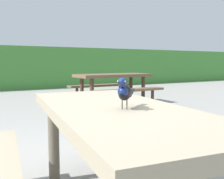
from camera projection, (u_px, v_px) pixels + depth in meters
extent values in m
cube|color=gray|center=(116.00, 112.00, 1.63)|extent=(0.99, 1.88, 0.07)
cylinder|color=#635B4C|center=(54.00, 143.00, 2.21)|extent=(0.09, 0.09, 0.67)
cylinder|color=#635B4C|center=(113.00, 137.00, 2.41)|extent=(0.09, 0.09, 0.67)
cube|color=gray|center=(204.00, 145.00, 1.92)|extent=(0.50, 1.73, 0.05)
cylinder|color=#635B4C|center=(157.00, 148.00, 2.53)|extent=(0.07, 0.07, 0.39)
ellipsoid|color=black|center=(125.00, 93.00, 1.51)|extent=(0.16, 0.15, 0.09)
ellipsoid|color=navy|center=(123.00, 92.00, 1.47)|extent=(0.09, 0.09, 0.06)
sphere|color=navy|center=(122.00, 82.00, 1.45)|extent=(0.05, 0.05, 0.05)
sphere|color=#EAE08C|center=(125.00, 82.00, 1.43)|extent=(0.01, 0.01, 0.01)
sphere|color=#EAE08C|center=(118.00, 81.00, 1.45)|extent=(0.01, 0.01, 0.01)
cone|color=black|center=(120.00, 83.00, 1.41)|extent=(0.03, 0.03, 0.02)
cube|color=black|center=(130.00, 93.00, 1.63)|extent=(0.10, 0.09, 0.04)
cylinder|color=#47423D|center=(127.00, 105.00, 1.51)|extent=(0.01, 0.01, 0.05)
cylinder|color=#47423D|center=(122.00, 104.00, 1.52)|extent=(0.01, 0.01, 0.05)
cube|color=brown|center=(113.00, 75.00, 6.34)|extent=(1.82, 0.80, 0.07)
cylinder|color=#423324|center=(143.00, 90.00, 6.50)|extent=(0.09, 0.09, 0.67)
cylinder|color=#423324|center=(131.00, 88.00, 6.96)|extent=(0.09, 0.09, 0.67)
cylinder|color=#423324|center=(92.00, 94.00, 5.79)|extent=(0.09, 0.09, 0.67)
cylinder|color=#423324|center=(82.00, 91.00, 6.25)|extent=(0.09, 0.09, 0.67)
cube|color=brown|center=(130.00, 90.00, 5.77)|extent=(1.72, 0.32, 0.05)
cylinder|color=#423324|center=(152.00, 98.00, 6.12)|extent=(0.07, 0.07, 0.39)
cylinder|color=#423324|center=(104.00, 102.00, 5.46)|extent=(0.07, 0.07, 0.39)
cube|color=brown|center=(99.00, 85.00, 6.97)|extent=(1.72, 0.32, 0.05)
cylinder|color=#423324|center=(120.00, 92.00, 7.31)|extent=(0.07, 0.07, 0.39)
cylinder|color=#423324|center=(77.00, 95.00, 6.66)|extent=(0.07, 0.07, 0.39)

